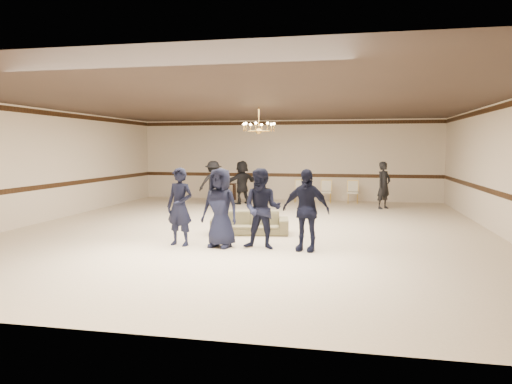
# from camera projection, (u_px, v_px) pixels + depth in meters

# --- Properties ---
(room) EXTENTS (12.01, 14.01, 3.21)m
(room) POSITION_uv_depth(u_px,v_px,m) (251.00, 167.00, 12.00)
(room) COLOR beige
(room) RESTS_ON ground
(chair_rail) EXTENTS (12.00, 0.02, 0.14)m
(chair_rail) POSITION_uv_depth(u_px,v_px,m) (287.00, 175.00, 18.88)
(chair_rail) COLOR black
(chair_rail) RESTS_ON wall_back
(crown_molding) EXTENTS (12.00, 0.02, 0.14)m
(crown_molding) POSITION_uv_depth(u_px,v_px,m) (287.00, 123.00, 18.68)
(crown_molding) COLOR black
(crown_molding) RESTS_ON wall_back
(chandelier) EXTENTS (0.94, 0.94, 0.89)m
(chandelier) POSITION_uv_depth(u_px,v_px,m) (259.00, 119.00, 12.86)
(chandelier) COLOR #B68A3A
(chandelier) RESTS_ON ceiling
(boy_a) EXTENTS (0.68, 0.52, 1.68)m
(boy_a) POSITION_uv_depth(u_px,v_px,m) (180.00, 207.00, 10.05)
(boy_a) COLOR black
(boy_a) RESTS_ON floor
(boy_b) EXTENTS (0.91, 0.69, 1.68)m
(boy_b) POSITION_uv_depth(u_px,v_px,m) (220.00, 208.00, 9.88)
(boy_b) COLOR black
(boy_b) RESTS_ON floor
(boy_c) EXTENTS (0.85, 0.69, 1.68)m
(boy_c) POSITION_uv_depth(u_px,v_px,m) (262.00, 209.00, 9.70)
(boy_c) COLOR black
(boy_c) RESTS_ON floor
(boy_d) EXTENTS (1.05, 0.60, 1.68)m
(boy_d) POSITION_uv_depth(u_px,v_px,m) (306.00, 210.00, 9.52)
(boy_d) COLOR black
(boy_d) RESTS_ON floor
(settee) EXTENTS (1.97, 1.02, 0.55)m
(settee) POSITION_uv_depth(u_px,v_px,m) (250.00, 223.00, 11.45)
(settee) COLOR #706A4B
(settee) RESTS_ON floor
(adult_left) EXTENTS (1.13, 0.77, 1.62)m
(adult_left) POSITION_uv_depth(u_px,v_px,m) (213.00, 183.00, 17.00)
(adult_left) COLOR black
(adult_left) RESTS_ON floor
(adult_mid) EXTENTS (1.35, 1.45, 1.62)m
(adult_mid) POSITION_uv_depth(u_px,v_px,m) (242.00, 182.00, 17.50)
(adult_mid) COLOR black
(adult_mid) RESTS_ON floor
(adult_right) EXTENTS (0.69, 0.70, 1.62)m
(adult_right) POSITION_uv_depth(u_px,v_px,m) (384.00, 185.00, 16.11)
(adult_right) COLOR black
(adult_right) RESTS_ON floor
(banquet_chair_left) EXTENTS (0.42, 0.42, 0.85)m
(banquet_chair_left) POSITION_uv_depth(u_px,v_px,m) (300.00, 191.00, 18.01)
(banquet_chair_left) COLOR beige
(banquet_chair_left) RESTS_ON floor
(banquet_chair_mid) EXTENTS (0.42, 0.42, 0.85)m
(banquet_chair_mid) POSITION_uv_depth(u_px,v_px,m) (326.00, 192.00, 17.82)
(banquet_chair_mid) COLOR beige
(banquet_chair_mid) RESTS_ON floor
(banquet_chair_right) EXTENTS (0.43, 0.43, 0.85)m
(banquet_chair_right) POSITION_uv_depth(u_px,v_px,m) (353.00, 192.00, 17.62)
(banquet_chair_right) COLOR beige
(banquet_chair_right) RESTS_ON floor
(console_table) EXTENTS (0.82, 0.37, 0.68)m
(console_table) POSITION_uv_depth(u_px,v_px,m) (226.00, 192.00, 18.80)
(console_table) COLOR black
(console_table) RESTS_ON floor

